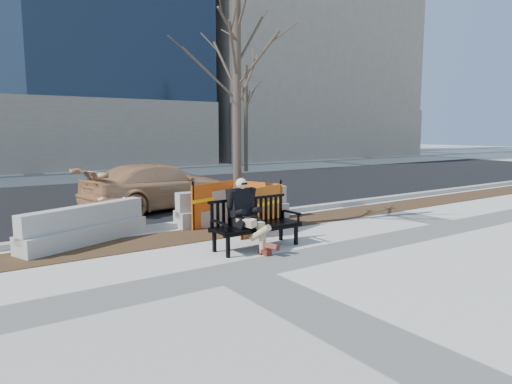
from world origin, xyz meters
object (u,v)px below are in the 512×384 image
bench (256,248)px  seated_man (244,250)px  sedan (160,209)px  tree_fence (238,229)px  jersey_barrier_right (234,222)px  jersey_barrier_left (86,243)px

bench → seated_man: seated_man is taller
bench → sedan: size_ratio=0.40×
bench → tree_fence: tree_fence is taller
bench → seated_man: 0.25m
tree_fence → sedan: (-0.39, 3.54, 0.00)m
sedan → jersey_barrier_right: size_ratio=1.55×
sedan → jersey_barrier_left: size_ratio=1.66×
seated_man → jersey_barrier_right: seated_man is taller
tree_fence → jersey_barrier_left: 3.20m
sedan → bench: bearing=166.3°
seated_man → sedan: seated_man is taller
jersey_barrier_right → bench: bearing=-108.4°
jersey_barrier_right → seated_man: bearing=-113.8°
jersey_barrier_left → bench: bearing=-62.8°
sedan → jersey_barrier_right: bearing=-176.9°
seated_man → bench: bearing=-11.4°
bench → jersey_barrier_left: (-2.57, 2.19, 0.00)m
bench → jersey_barrier_left: 3.38m
bench → tree_fence: bearing=68.8°
tree_fence → seated_man: bearing=-117.8°
tree_fence → sedan: 3.56m
seated_man → jersey_barrier_left: bearing=135.9°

